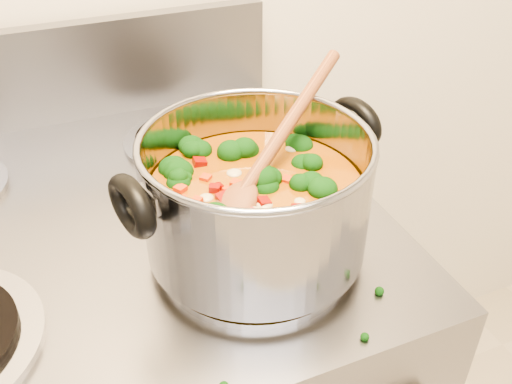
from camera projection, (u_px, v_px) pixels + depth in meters
stockpot at (256, 198)px, 0.64m from camera, size 0.32×0.26×0.15m
wooden_spoon at (263, 162)px, 0.63m from camera, size 0.24×0.19×0.11m
cooktop_crumbs at (240, 258)px, 0.67m from camera, size 0.34×0.26×0.01m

